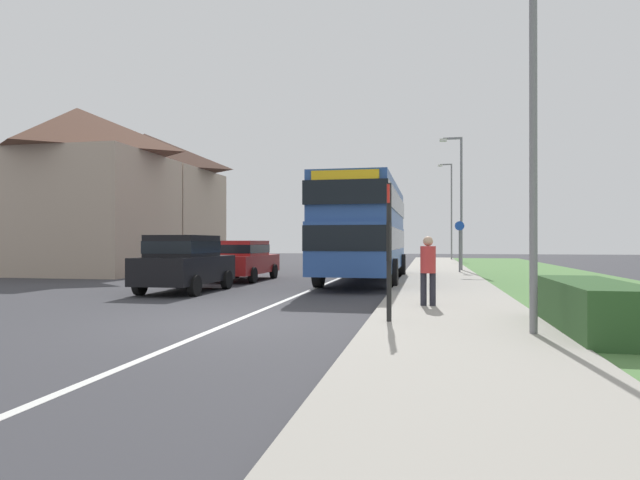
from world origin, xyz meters
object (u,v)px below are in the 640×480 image
(pedestrian_at_stop, at_px, (428,267))
(bus_stop_sign, at_px, (389,242))
(parked_car_black, at_px, (185,261))
(cycle_route_sign, at_px, (460,244))
(street_lamp_near, at_px, (526,92))
(street_lamp_mid, at_px, (459,194))
(street_lamp_far, at_px, (450,205))
(parked_car_red, at_px, (243,258))
(double_decker_bus, at_px, (365,226))

(pedestrian_at_stop, height_order, bus_stop_sign, bus_stop_sign)
(parked_car_black, bearing_deg, cycle_route_sign, 50.83)
(street_lamp_near, bearing_deg, street_lamp_mid, 89.83)
(street_lamp_far, bearing_deg, street_lamp_near, -90.46)
(parked_car_red, distance_m, street_lamp_far, 26.26)
(double_decker_bus, distance_m, street_lamp_near, 12.47)
(double_decker_bus, xyz_separation_m, parked_car_black, (-4.95, -5.28, -1.19))
(parked_car_black, xyz_separation_m, cycle_route_sign, (8.79, 10.79, 0.48))
(double_decker_bus, height_order, parked_car_red, double_decker_bus)
(bus_stop_sign, bearing_deg, parked_car_red, 121.56)
(double_decker_bus, relative_size, bus_stop_sign, 4.01)
(street_lamp_far, bearing_deg, parked_car_black, -107.18)
(bus_stop_sign, bearing_deg, street_lamp_far, 85.97)
(pedestrian_at_stop, bearing_deg, street_lamp_near, -66.01)
(bus_stop_sign, height_order, street_lamp_far, street_lamp_far)
(cycle_route_sign, relative_size, street_lamp_mid, 0.37)
(street_lamp_near, distance_m, street_lamp_mid, 19.21)
(double_decker_bus, bearing_deg, cycle_route_sign, 55.10)
(street_lamp_near, height_order, street_lamp_far, street_lamp_far)
(street_lamp_near, bearing_deg, parked_car_black, 143.87)
(street_lamp_mid, bearing_deg, double_decker_bus, -117.69)
(street_lamp_near, xyz_separation_m, street_lamp_far, (0.29, 35.89, 0.62))
(double_decker_bus, relative_size, cycle_route_sign, 4.13)
(cycle_route_sign, bearing_deg, parked_car_black, -129.17)
(double_decker_bus, distance_m, street_lamp_far, 24.64)
(parked_car_red, bearing_deg, street_lamp_near, -52.76)
(double_decker_bus, relative_size, street_lamp_near, 1.56)
(pedestrian_at_stop, distance_m, street_lamp_far, 32.76)
(pedestrian_at_stop, xyz_separation_m, street_lamp_far, (1.78, 32.52, 3.53))
(bus_stop_sign, xyz_separation_m, cycle_route_sign, (2.15, 16.40, -0.11))
(parked_car_black, xyz_separation_m, pedestrian_at_stop, (7.32, -3.07, 0.03))
(parked_car_red, distance_m, bus_stop_sign, 12.54)
(double_decker_bus, distance_m, pedestrian_at_stop, 8.77)
(parked_car_black, distance_m, bus_stop_sign, 8.71)
(street_lamp_far, bearing_deg, street_lamp_mid, -90.78)
(bus_stop_sign, xyz_separation_m, street_lamp_mid, (2.24, 18.38, 2.44))
(cycle_route_sign, height_order, street_lamp_far, street_lamp_far)
(pedestrian_at_stop, distance_m, street_lamp_mid, 16.20)
(cycle_route_sign, xyz_separation_m, street_lamp_far, (0.32, 18.66, 3.08))
(cycle_route_sign, bearing_deg, street_lamp_mid, 87.43)
(parked_car_red, relative_size, cycle_route_sign, 1.77)
(double_decker_bus, relative_size, street_lamp_far, 1.32)
(parked_car_black, xyz_separation_m, parked_car_red, (0.08, 5.06, -0.07))
(parked_car_red, bearing_deg, street_lamp_far, 69.70)
(pedestrian_at_stop, bearing_deg, street_lamp_mid, 84.40)
(parked_car_red, xyz_separation_m, street_lamp_far, (9.02, 24.39, 3.62))
(parked_car_black, distance_m, street_lamp_far, 31.03)
(double_decker_bus, xyz_separation_m, street_lamp_mid, (3.93, 7.49, 1.83))
(bus_stop_sign, xyz_separation_m, street_lamp_near, (2.18, -0.83, 2.34))
(parked_car_black, bearing_deg, pedestrian_at_stop, -22.77)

